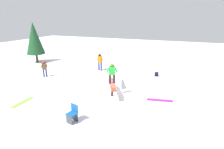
{
  "coord_description": "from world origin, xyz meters",
  "views": [
    {
      "loc": [
        9.48,
        3.86,
        4.82
      ],
      "look_at": [
        0.0,
        0.0,
        1.46
      ],
      "focal_mm": 28.0,
      "sensor_mm": 36.0,
      "label": 1
    }
  ],
  "objects": [
    {
      "name": "loose_snowboard_lime",
      "position": [
        2.82,
        -4.59,
        0.01
      ],
      "size": [
        1.52,
        0.33,
        0.02
      ],
      "primitive_type": "cube",
      "rotation": [
        0.0,
        0.0,
        3.17
      ],
      "color": "#8BDD3D",
      "rests_on": "ground"
    },
    {
      "name": "pine_tree_near",
      "position": [
        -5.07,
        -11.16,
        2.66
      ],
      "size": [
        1.92,
        1.92,
        4.37
      ],
      "color": "#4C331E",
      "rests_on": "ground"
    },
    {
      "name": "bystander_orange",
      "position": [
        -4.86,
        -3.21,
        0.9
      ],
      "size": [
        0.29,
        0.66,
        1.6
      ],
      "rotation": [
        0.0,
        0.0,
        1.37
      ],
      "color": "navy",
      "rests_on": "ground"
    },
    {
      "name": "rail_feature",
      "position": [
        0.0,
        0.0,
        0.72
      ],
      "size": [
        2.07,
        1.26,
        0.86
      ],
      "rotation": [
        0.0,
        0.0,
        0.48
      ],
      "color": "black",
      "rests_on": "ground"
    },
    {
      "name": "bystander_brown",
      "position": [
        -1.42,
        -6.71,
        0.77
      ],
      "size": [
        0.58,
        0.28,
        1.37
      ],
      "rotation": [
        0.0,
        0.0,
        5.97
      ],
      "color": "navy",
      "rests_on": "ground"
    },
    {
      "name": "main_rider_on_rail",
      "position": [
        0.0,
        0.0,
        1.5
      ],
      "size": [
        1.42,
        1.12,
        1.32
      ],
      "rotation": [
        0.0,
        0.0,
        0.62
      ],
      "color": "#E56454",
      "rests_on": "rail_feature"
    },
    {
      "name": "folding_chair",
      "position": [
        3.4,
        -0.65,
        0.41
      ],
      "size": [
        0.52,
        0.52,
        0.88
      ],
      "rotation": [
        0.0,
        0.0,
        1.36
      ],
      "color": "#3F3F44",
      "rests_on": "ground"
    },
    {
      "name": "loose_snowboard_magenta",
      "position": [
        -0.52,
        2.93,
        0.01
      ],
      "size": [
        0.6,
        1.55,
        0.02
      ],
      "primitive_type": "cube",
      "rotation": [
        0.0,
        0.0,
        4.92
      ],
      "color": "#C91D9E",
      "rests_on": "ground"
    },
    {
      "name": "ground_plane",
      "position": [
        0.0,
        0.0,
        0.0
      ],
      "size": [
        60.0,
        60.0,
        0.0
      ],
      "primitive_type": "plane",
      "color": "white"
    },
    {
      "name": "snow_kicker_ramp",
      "position": [
        -1.64,
        -0.85,
        0.33
      ],
      "size": [
        2.29,
        2.16,
        0.66
      ],
      "primitive_type": "cube",
      "rotation": [
        0.0,
        0.0,
        0.48
      ],
      "color": "white",
      "rests_on": "ground"
    },
    {
      "name": "backpack_on_snow",
      "position": [
        -5.13,
        2.03,
        0.17
      ],
      "size": [
        0.28,
        0.34,
        0.34
      ],
      "primitive_type": "cube",
      "rotation": [
        0.0,
        0.0,
        1.81
      ],
      "color": "black",
      "rests_on": "ground"
    }
  ]
}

